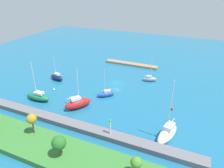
{
  "coord_description": "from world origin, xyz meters",
  "views": [
    {
      "loc": [
        -24.75,
        60.0,
        31.5
      ],
      "look_at": [
        0.0,
        4.06,
        1.5
      ],
      "focal_mm": 33.42,
      "sensor_mm": 36.0,
      "label": 1
    }
  ],
  "objects": [
    {
      "name": "sailboat_gray_outer_mooring",
      "position": [
        -10.0,
        -6.15,
        0.91
      ],
      "size": [
        5.14,
        3.22,
        8.42
      ],
      "rotation": [
        0.0,
        0.0,
        3.51
      ],
      "color": "gray",
      "rests_on": "water"
    },
    {
      "name": "sailboat_navy_far_south",
      "position": [
        20.51,
        6.25,
        1.12
      ],
      "size": [
        5.87,
        3.0,
        8.74
      ],
      "rotation": [
        0.0,
        0.0,
        6.09
      ],
      "color": "#141E4C",
      "rests_on": "water"
    },
    {
      "name": "park_tree_west",
      "position": [
        -18.08,
        34.78,
        4.03
      ],
      "size": [
        2.04,
        2.04,
        3.74
      ],
      "color": "brown",
      "rests_on": "shoreline_park"
    },
    {
      "name": "mooring_buoy_red",
      "position": [
        -20.26,
        9.33,
        0.35
      ],
      "size": [
        0.7,
        0.7,
        0.7
      ],
      "primitive_type": "sphere",
      "color": "red",
      "rests_on": "water"
    },
    {
      "name": "sailboat_blue_far_north",
      "position": [
        -0.57,
        10.0,
        0.9
      ],
      "size": [
        5.22,
        4.73,
        9.2
      ],
      "rotation": [
        0.0,
        0.0,
        0.69
      ],
      "color": "#2347B2",
      "rests_on": "water"
    },
    {
      "name": "shoreline_park",
      "position": [
        0.0,
        35.56,
        0.67
      ],
      "size": [
        45.92,
        8.92,
        1.34
      ],
      "primitive_type": "cube",
      "color": "#387A33",
      "rests_on": "ground"
    },
    {
      "name": "sailboat_white_near_pier",
      "position": [
        -21.16,
        21.57,
        1.42
      ],
      "size": [
        4.64,
        8.33,
        14.55
      ],
      "rotation": [
        0.0,
        0.0,
        1.32
      ],
      "color": "white",
      "rests_on": "water"
    },
    {
      "name": "park_tree_mideast",
      "position": [
        5.94,
        33.32,
        5.05
      ],
      "size": [
        2.21,
        2.21,
        4.87
      ],
      "color": "brown",
      "rests_on": "shoreline_park"
    },
    {
      "name": "harbor_beacon",
      "position": [
        -9.56,
        26.64,
        3.46
      ],
      "size": [
        0.56,
        0.56,
        3.73
      ],
      "color": "silver",
      "rests_on": "breakwater"
    },
    {
      "name": "mooring_buoy_white",
      "position": [
        16.46,
        13.18,
        0.35
      ],
      "size": [
        0.69,
        0.69,
        0.69
      ],
      "primitive_type": "sphere",
      "color": "white",
      "rests_on": "water"
    },
    {
      "name": "pier_dock",
      "position": [
        1.2,
        -18.53,
        0.42
      ],
      "size": [
        22.25,
        2.78,
        0.84
      ],
      "primitive_type": "cube",
      "color": "#997A56",
      "rests_on": "ground"
    },
    {
      "name": "sailboat_red_lone_north",
      "position": [
        3.73,
        18.9,
        1.51
      ],
      "size": [
        6.55,
        7.69,
        11.85
      ],
      "rotation": [
        0.0,
        0.0,
        4.1
      ],
      "color": "red",
      "rests_on": "water"
    },
    {
      "name": "park_tree_east",
      "position": [
        -3.47,
        36.51,
        4.43
      ],
      "size": [
        2.79,
        2.79,
        4.51
      ],
      "color": "brown",
      "rests_on": "shoreline_park"
    },
    {
      "name": "breakwater",
      "position": [
        0.0,
        26.64,
        0.65
      ],
      "size": [
        60.34,
        2.77,
        1.31
      ],
      "primitive_type": "cube",
      "color": "slate",
      "rests_on": "ground"
    },
    {
      "name": "sailboat_green_by_breakwater",
      "position": [
        16.76,
        20.01,
        1.21
      ],
      "size": [
        7.7,
        2.82,
        11.97
      ],
      "rotation": [
        0.0,
        0.0,
        0.02
      ],
      "color": "#19724C",
      "rests_on": "water"
    },
    {
      "name": "water",
      "position": [
        0.0,
        0.0,
        0.0
      ],
      "size": [
        160.0,
        160.0,
        0.0
      ],
      "primitive_type": "plane",
      "color": "#1E668C",
      "rests_on": "ground"
    }
  ]
}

